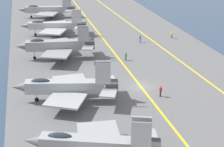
{
  "coord_description": "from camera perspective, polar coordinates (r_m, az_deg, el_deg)",
  "views": [
    {
      "loc": [
        -48.38,
        17.35,
        24.45
      ],
      "look_at": [
        0.84,
        4.69,
        2.9
      ],
      "focal_mm": 55.0,
      "sensor_mm": 36.0,
      "label": 1
    }
  ],
  "objects": [
    {
      "name": "crew_blue_vest",
      "position": [
        78.69,
        4.7,
        5.83
      ],
      "size": [
        0.44,
        0.37,
        1.73
      ],
      "color": "#4C473D",
      "rests_on": "carrier_deck"
    },
    {
      "name": "parked_jet_fourth",
      "position": [
        68.82,
        -9.18,
        4.68
      ],
      "size": [
        12.83,
        15.54,
        6.4
      ],
      "color": "gray",
      "rests_on": "carrier_deck"
    },
    {
      "name": "parked_jet_second",
      "position": [
        38.26,
        -2.99,
        -11.71
      ],
      "size": [
        11.96,
        15.28,
        5.77
      ],
      "color": "#93999E",
      "rests_on": "carrier_deck"
    },
    {
      "name": "parked_jet_fifth",
      "position": [
        84.43,
        -9.48,
        7.87
      ],
      "size": [
        12.8,
        16.0,
        6.29
      ],
      "color": "#A8AAAF",
      "rests_on": "carrier_deck"
    },
    {
      "name": "crew_green_vest",
      "position": [
        67.52,
        2.32,
        2.95
      ],
      "size": [
        0.34,
        0.43,
        1.72
      ],
      "color": "#383328",
      "rests_on": "carrier_deck"
    },
    {
      "name": "parked_jet_third",
      "position": [
        51.34,
        -7.46,
        -2.15
      ],
      "size": [
        11.93,
        15.88,
        6.24
      ],
      "color": "#9EA3A8",
      "rests_on": "carrier_deck"
    },
    {
      "name": "crew_yellow_vest",
      "position": [
        82.96,
        9.94,
        6.46
      ],
      "size": [
        0.42,
        0.32,
        1.72
      ],
      "color": "#383328",
      "rests_on": "carrier_deck"
    },
    {
      "name": "ground_plane",
      "position": [
        56.92,
        4.79,
        -2.55
      ],
      "size": [
        2000.0,
        2000.0,
        0.0
      ],
      "primitive_type": "plane",
      "color": "#2D425B"
    },
    {
      "name": "crew_red_vest",
      "position": [
        53.42,
        8.08,
        -2.87
      ],
      "size": [
        0.29,
        0.4,
        1.76
      ],
      "color": "#232328",
      "rests_on": "carrier_deck"
    },
    {
      "name": "deck_stripe_centerline",
      "position": [
        56.75,
        4.81,
        -2.18
      ],
      "size": [
        184.33,
        0.36,
        0.01
      ],
      "primitive_type": "cube",
      "color": "yellow",
      "rests_on": "carrier_deck"
    },
    {
      "name": "parked_jet_sixth",
      "position": [
        102.87,
        -10.62,
        10.44
      ],
      "size": [
        12.95,
        16.5,
        6.21
      ],
      "color": "#93999E",
      "rests_on": "carrier_deck"
    },
    {
      "name": "carrier_deck",
      "position": [
        56.83,
        4.8,
        -2.37
      ],
      "size": [
        204.81,
        42.65,
        0.4
      ],
      "primitive_type": "cube",
      "color": "slate",
      "rests_on": "ground"
    },
    {
      "name": "deck_stripe_foul_line",
      "position": [
        61.36,
        15.22,
        -0.95
      ],
      "size": [
        184.18,
        8.03,
        0.01
      ],
      "primitive_type": "cube",
      "rotation": [
        0.0,
        0.0,
        0.04
      ],
      "color": "yellow",
      "rests_on": "carrier_deck"
    }
  ]
}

